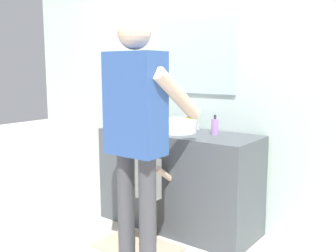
# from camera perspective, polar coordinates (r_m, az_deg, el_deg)

# --- Properties ---
(ground_plane) EXTENTS (14.00, 14.00, 0.00)m
(ground_plane) POSITION_cam_1_polar(r_m,az_deg,el_deg) (3.29, -1.62, -16.21)
(ground_plane) COLOR silver
(back_wall) EXTENTS (4.40, 0.10, 2.70)m
(back_wall) POSITION_cam_1_polar(r_m,az_deg,el_deg) (3.50, 4.64, 8.07)
(back_wall) COLOR silver
(back_wall) RESTS_ON ground
(vanity_cabinet) EXTENTS (1.40, 0.54, 0.84)m
(vanity_cabinet) POSITION_cam_1_polar(r_m,az_deg,el_deg) (3.37, 1.53, -7.97)
(vanity_cabinet) COLOR #4C5156
(vanity_cabinet) RESTS_ON ground
(sink_basin) EXTENTS (0.34, 0.34, 0.11)m
(sink_basin) POSITION_cam_1_polar(r_m,az_deg,el_deg) (3.25, 1.37, 0.05)
(sink_basin) COLOR white
(sink_basin) RESTS_ON vanity_cabinet
(faucet) EXTENTS (0.18, 0.14, 0.18)m
(faucet) POSITION_cam_1_polar(r_m,az_deg,el_deg) (3.41, 3.36, 0.87)
(faucet) COLOR #B7BABF
(faucet) RESTS_ON vanity_cabinet
(toothbrush_cup) EXTENTS (0.07, 0.07, 0.21)m
(toothbrush_cup) POSITION_cam_1_polar(r_m,az_deg,el_deg) (3.57, -3.04, 0.77)
(toothbrush_cup) COLOR #D86666
(toothbrush_cup) RESTS_ON vanity_cabinet
(soap_bottle) EXTENTS (0.06, 0.06, 0.16)m
(soap_bottle) POSITION_cam_1_polar(r_m,az_deg,el_deg) (3.16, 7.00, -0.09)
(soap_bottle) COLOR #B27FC6
(soap_bottle) RESTS_ON vanity_cabinet
(bath_mat) EXTENTS (0.64, 0.40, 0.02)m
(bath_mat) POSITION_cam_1_polar(r_m,az_deg,el_deg) (3.12, -4.60, -17.56)
(bath_mat) COLOR #CCAD8E
(bath_mat) RESTS_ON ground
(child_toddler) EXTENTS (0.25, 0.25, 0.80)m
(child_toddler) POSITION_cam_1_polar(r_m,az_deg,el_deg) (3.05, -2.86, -8.66)
(child_toddler) COLOR #6B5B4C
(child_toddler) RESTS_ON ground
(adult_parent) EXTENTS (0.54, 0.56, 1.73)m
(adult_parent) POSITION_cam_1_polar(r_m,az_deg,el_deg) (2.61, -4.63, 0.98)
(adult_parent) COLOR #47474C
(adult_parent) RESTS_ON ground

